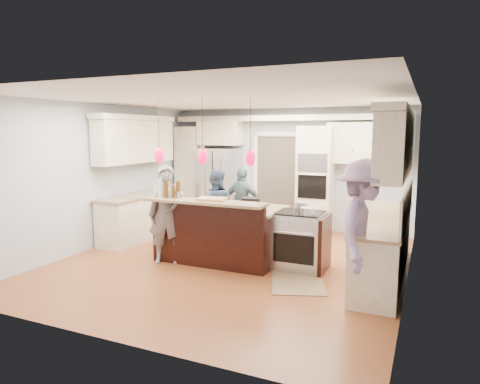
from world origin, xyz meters
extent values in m
plane|color=#AF5F30|center=(0.00, 0.00, 0.00)|extent=(6.00, 6.00, 0.00)
cube|color=#B2BCC6|center=(0.00, 3.00, 1.35)|extent=(5.50, 0.04, 2.70)
cube|color=#B2BCC6|center=(0.00, -3.00, 1.35)|extent=(5.50, 0.04, 2.70)
cube|color=#B2BCC6|center=(-2.75, 0.00, 1.35)|extent=(0.04, 6.00, 2.70)
cube|color=#B2BCC6|center=(2.75, 0.00, 1.35)|extent=(0.04, 6.00, 2.70)
cube|color=white|center=(0.00, 0.00, 2.70)|extent=(5.50, 6.00, 0.04)
cube|color=#B7B7BC|center=(-1.55, 2.64, 0.90)|extent=(0.90, 0.70, 1.80)
cube|color=#F6EDC7|center=(0.75, 2.67, 1.15)|extent=(0.72, 0.64, 2.30)
cube|color=black|center=(0.75, 2.34, 1.55)|extent=(0.60, 0.02, 0.35)
cube|color=black|center=(0.75, 2.34, 1.05)|extent=(0.60, 0.02, 0.50)
cylinder|color=#B7B7BC|center=(0.75, 2.31, 1.30)|extent=(0.55, 0.02, 0.02)
cube|color=#F6EDC7|center=(-2.35, 2.70, 1.15)|extent=(0.60, 0.58, 2.30)
cube|color=#F6EDC7|center=(-1.55, 2.70, 2.15)|extent=(0.95, 0.58, 0.55)
cube|color=#F6EDC7|center=(1.80, 2.82, 1.95)|extent=(1.70, 0.35, 0.85)
cube|color=beige|center=(0.00, 2.80, 2.48)|extent=(5.30, 0.38, 0.12)
cube|color=#4C443A|center=(-0.25, 2.99, 1.05)|extent=(0.90, 0.06, 2.10)
cube|color=white|center=(-0.25, 2.95, 2.13)|extent=(1.04, 0.06, 0.10)
cube|color=#F6EDC7|center=(2.40, 0.30, 0.44)|extent=(0.60, 3.00, 0.88)
cube|color=tan|center=(2.40, 0.30, 0.90)|extent=(0.64, 3.05, 0.04)
cube|color=#F6EDC7|center=(2.52, 0.30, 1.98)|extent=(0.35, 3.00, 0.85)
cube|color=beige|center=(2.51, 0.30, 2.46)|extent=(0.37, 3.10, 0.10)
cube|color=#F6EDC7|center=(-2.40, 0.80, 0.44)|extent=(0.60, 2.20, 0.88)
cube|color=tan|center=(-2.40, 0.80, 0.90)|extent=(0.64, 2.25, 0.04)
cube|color=#F6EDC7|center=(-2.52, 0.80, 1.98)|extent=(0.35, 2.20, 0.85)
cube|color=beige|center=(-2.51, 0.80, 2.46)|extent=(0.37, 2.30, 0.10)
cube|color=black|center=(-0.25, 0.15, 0.44)|extent=(2.00, 1.00, 0.88)
cube|color=tan|center=(-0.25, 0.15, 0.90)|extent=(2.10, 1.10, 0.04)
cube|color=black|center=(-0.25, -0.41, 0.54)|extent=(2.00, 0.12, 1.08)
cube|color=tan|center=(-0.25, -0.55, 1.10)|extent=(2.10, 0.42, 0.04)
cube|color=black|center=(0.24, 0.26, 1.00)|extent=(0.34, 0.30, 0.16)
cube|color=#B7B7BC|center=(1.13, 0.15, 0.45)|extent=(0.76, 0.66, 0.90)
cube|color=black|center=(1.13, -0.19, 0.40)|extent=(0.65, 0.01, 0.45)
cube|color=black|center=(1.13, 0.15, 0.91)|extent=(0.72, 0.59, 0.02)
cube|color=black|center=(1.54, 0.15, 0.44)|extent=(0.06, 0.71, 0.88)
cylinder|color=black|center=(-1.05, -0.51, 2.33)|extent=(0.01, 0.01, 0.75)
ellipsoid|color=#BD0B38|center=(-1.05, -0.51, 1.80)|extent=(0.15, 0.15, 0.26)
cylinder|color=black|center=(-0.25, -0.51, 2.33)|extent=(0.01, 0.01, 0.75)
ellipsoid|color=#BD0B38|center=(-0.25, -0.51, 1.80)|extent=(0.15, 0.15, 0.26)
cylinder|color=black|center=(0.55, -0.51, 2.33)|extent=(0.01, 0.01, 0.75)
ellipsoid|color=#BD0B38|center=(0.55, -0.51, 1.80)|extent=(0.15, 0.15, 0.26)
imported|color=slate|center=(-0.97, -0.45, 0.82)|extent=(0.71, 0.62, 1.65)
imported|color=#324662|center=(-0.73, 0.85, 0.74)|extent=(0.85, 0.74, 1.48)
imported|color=#4A6468|center=(-0.50, 1.60, 0.73)|extent=(0.88, 0.43, 1.46)
imported|color=#9479A3|center=(2.25, -0.94, 0.93)|extent=(0.71, 1.21, 1.85)
cube|color=#957B51|center=(1.29, -0.49, 0.01)|extent=(1.07, 1.28, 0.01)
cylinder|color=silver|center=(-1.01, -0.56, 1.28)|extent=(0.08, 0.08, 0.31)
cylinder|color=#482C0C|center=(-0.72, -0.49, 1.25)|extent=(0.08, 0.08, 0.27)
cylinder|color=#482C0C|center=(-0.88, -0.59, 1.25)|extent=(0.07, 0.07, 0.27)
cylinder|color=#482C0C|center=(-0.78, -0.54, 1.23)|extent=(0.07, 0.07, 0.21)
cylinder|color=#B7B7BC|center=(-0.70, -0.51, 1.17)|extent=(0.07, 0.07, 0.11)
cube|color=tan|center=(-0.12, -0.47, 1.14)|extent=(0.49, 0.38, 0.03)
cylinder|color=#B7B7BC|center=(1.10, 0.34, 0.98)|extent=(0.22, 0.22, 0.13)
cylinder|color=#B7B7BC|center=(1.30, -0.02, 0.98)|extent=(0.23, 0.23, 0.11)
camera|label=1|loc=(2.96, -6.31, 2.17)|focal=32.00mm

